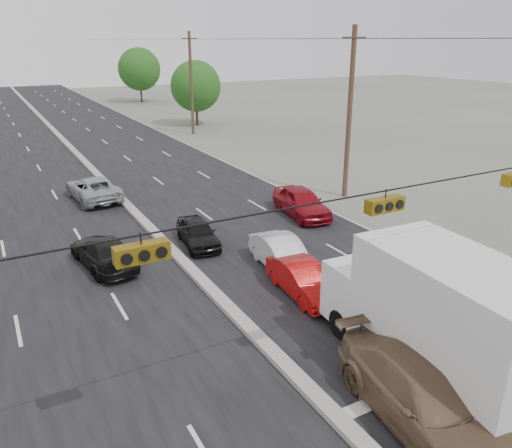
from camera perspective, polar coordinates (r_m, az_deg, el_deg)
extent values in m
plane|color=#606356|center=(14.25, 7.74, -20.08)|extent=(200.00, 200.00, 0.00)
cube|color=black|center=(40.19, -18.44, 6.05)|extent=(20.00, 160.00, 0.02)
cube|color=gray|center=(40.17, -18.46, 6.19)|extent=(0.50, 160.00, 0.20)
cylinder|color=#422D1E|center=(30.70, 10.62, 12.13)|extent=(0.30, 0.30, 10.00)
cube|color=#422D1E|center=(30.41, 11.18, 20.17)|extent=(1.60, 0.12, 0.12)
cylinder|color=#422D1E|center=(52.39, -7.41, 15.57)|extent=(0.30, 0.30, 10.00)
cube|color=#422D1E|center=(52.22, -7.63, 20.27)|extent=(1.60, 0.12, 0.12)
cylinder|color=black|center=(11.40, 9.11, 2.74)|extent=(25.00, 0.04, 0.04)
cube|color=#72590C|center=(9.59, -12.92, -3.20)|extent=(1.05, 0.30, 0.35)
cube|color=#72590C|center=(12.45, 14.51, 2.16)|extent=(1.05, 0.30, 0.35)
cylinder|color=#382619|center=(58.33, -6.78, 12.37)|extent=(0.28, 0.28, 2.52)
sphere|color=#1C4713|center=(57.99, -6.91, 15.38)|extent=(5.60, 5.60, 5.60)
cylinder|color=#382619|center=(82.14, -12.99, 14.41)|extent=(0.28, 0.28, 2.88)
sphere|color=#1C4713|center=(81.88, -13.19, 16.85)|extent=(6.40, 6.40, 6.40)
cube|color=black|center=(15.88, 18.62, -14.13)|extent=(2.93, 7.78, 0.27)
cube|color=silver|center=(14.43, 21.84, -9.60)|extent=(3.03, 5.61, 3.06)
cube|color=silver|center=(17.19, 12.56, -7.29)|extent=(2.73, 2.22, 1.97)
cylinder|color=black|center=(16.81, 9.75, -11.18)|extent=(0.38, 1.00, 0.98)
cylinder|color=black|center=(18.10, 15.80, -9.27)|extent=(0.38, 1.00, 0.98)
cylinder|color=black|center=(13.91, 22.15, -20.19)|extent=(0.38, 1.00, 0.98)
imported|color=brown|center=(13.82, 18.81, -18.17)|extent=(3.11, 6.04, 1.67)
imported|color=#AA0B0A|center=(19.10, 5.41, -6.38)|extent=(1.63, 3.97, 1.28)
imported|color=black|center=(23.70, -6.66, -1.02)|extent=(1.92, 3.82, 1.25)
imported|color=silver|center=(21.06, 3.07, -3.54)|extent=(1.82, 4.26, 1.37)
imported|color=maroon|center=(27.60, 5.21, 2.49)|extent=(2.40, 4.79, 1.56)
imported|color=black|center=(22.32, -16.99, -3.11)|extent=(2.40, 4.72, 1.31)
imported|color=#9EA1A6|center=(31.88, -18.11, 3.86)|extent=(2.75, 5.26, 1.41)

